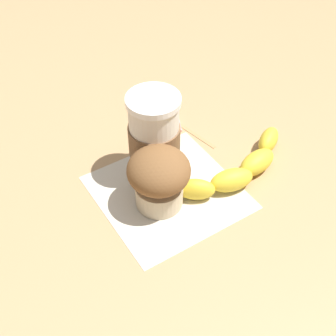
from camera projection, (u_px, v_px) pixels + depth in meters
The scene contains 7 objects.
ground_plane at pixel (168, 192), 0.74m from camera, with size 3.00×3.00×0.00m, color tan.
paper_napkin at pixel (168, 192), 0.74m from camera, with size 0.21×0.21×0.00m, color beige.
coffee_cup at pixel (154, 137), 0.73m from camera, with size 0.08×0.08×0.15m.
muffin at pixel (159, 177), 0.69m from camera, with size 0.09×0.09×0.10m.
banana at pixel (240, 168), 0.75m from camera, with size 0.09×0.24×0.04m.
sugar_packet at pixel (171, 122), 0.86m from camera, with size 0.05×0.03×0.01m, color pink.
wooden_stirrer at pixel (192, 133), 0.84m from camera, with size 0.11×0.01×0.00m, color tan.
Camera 1 is at (0.37, -0.34, 0.55)m, focal length 50.00 mm.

